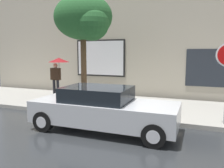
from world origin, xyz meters
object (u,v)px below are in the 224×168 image
parked_car (103,109)px  fire_hydrant (129,101)px  street_tree (85,19)px  pedestrian_with_umbrella (58,66)px

parked_car → fire_hydrant: bearing=85.8°
parked_car → street_tree: street_tree is taller
parked_car → street_tree: size_ratio=0.97×
fire_hydrant → street_tree: size_ratio=0.16×
parked_car → pedestrian_with_umbrella: 5.47m
fire_hydrant → street_tree: (-1.85, -0.16, 3.27)m
parked_car → fire_hydrant: size_ratio=6.21×
pedestrian_with_umbrella → fire_hydrant: bearing=-17.0°
pedestrian_with_umbrella → street_tree: size_ratio=0.43×
parked_car → fire_hydrant: parked_car is taller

